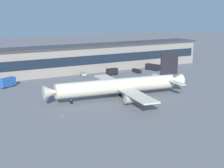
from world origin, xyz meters
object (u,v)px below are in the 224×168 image
fuel_truck (152,67)px  pushback_tractor (83,74)px  baggage_tug (172,68)px  stair_truck (112,71)px  airliner (119,86)px  belt_loader (137,71)px  traffic_cone_0 (62,116)px  catering_truck (7,82)px

fuel_truck → pushback_tractor: bearing=175.9°
fuel_truck → baggage_tug: size_ratio=2.31×
fuel_truck → stair_truck: bearing=-176.4°
stair_truck → pushback_tractor: 14.85m
pushback_tractor → airliner: bearing=-96.6°
airliner → belt_loader: airliner is taller
pushback_tractor → belt_loader: belt_loader is taller
airliner → baggage_tug: bearing=33.5°
traffic_cone_0 → pushback_tractor: bearing=60.0°
belt_loader → traffic_cone_0: bearing=-140.7°
catering_truck → fuel_truck: catering_truck is taller
fuel_truck → pushback_tractor: (-41.27, 2.99, -0.83)m
stair_truck → baggage_tug: 37.05m
catering_truck → baggage_tug: size_ratio=1.98×
airliner → catering_truck: size_ratio=7.55×
baggage_tug → pushback_tractor: baggage_tug is taller
fuel_truck → belt_loader: size_ratio=1.37×
pushback_tractor → belt_loader: bearing=-10.8°
catering_truck → fuel_truck: 80.51m
airliner → traffic_cone_0: bearing=-159.7°
baggage_tug → stair_truck: bearing=174.1°
catering_truck → baggage_tug: bearing=-1.7°
stair_truck → baggage_tug: (36.84, -3.80, -0.89)m
fuel_truck → belt_loader: (-12.14, -2.58, -0.73)m
fuel_truck → baggage_tug: (9.62, -5.52, -0.80)m
catering_truck → stair_truck: 53.26m
airliner → traffic_cone_0: airliner is taller
stair_truck → fuel_truck: bearing=3.6°
stair_truck → traffic_cone_0: stair_truck is taller
fuel_truck → stair_truck: size_ratio=1.46×
catering_truck → stair_truck: catering_truck is taller
traffic_cone_0 → stair_truck: bearing=47.8°
airliner → belt_loader: (34.39, 40.11, -3.87)m
catering_truck → pushback_tractor: size_ratio=1.43×
belt_loader → traffic_cone_0: 79.12m
airliner → catering_truck: (-33.93, 39.87, -2.73)m
airliner → traffic_cone_0: size_ratio=86.29×
fuel_truck → baggage_tug: bearing=-29.8°
stair_truck → belt_loader: bearing=-3.3°
airliner → catering_truck: 52.42m
catering_truck → baggage_tug: (90.08, -2.69, -1.21)m
stair_truck → pushback_tractor: (-14.06, 4.71, -0.93)m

